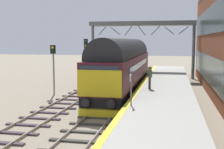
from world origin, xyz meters
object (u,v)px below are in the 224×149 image
signal_post_far (86,54)px  waiting_passenger (150,75)px  diesel_locomotive (124,64)px  signal_post_mid (53,64)px  platform_number_sign (131,85)px

signal_post_far → waiting_passenger: signal_post_far is taller
diesel_locomotive → signal_post_far: size_ratio=3.82×
signal_post_mid → platform_number_sign: size_ratio=2.48×
signal_post_far → waiting_passenger: size_ratio=2.86×
signal_post_far → platform_number_sign: size_ratio=2.81×
platform_number_sign → diesel_locomotive: bearing=101.6°
diesel_locomotive → waiting_passenger: (2.53, -3.77, -0.49)m
signal_post_mid → signal_post_far: bearing=90.0°
signal_post_mid → diesel_locomotive: bearing=22.4°
signal_post_far → platform_number_sign: 18.41m
diesel_locomotive → platform_number_sign: 9.79m
platform_number_sign → signal_post_far: bearing=114.0°
signal_post_far → waiting_passenger: bearing=-53.7°
signal_post_far → waiting_passenger: 13.65m
signal_post_mid → platform_number_sign: bearing=-44.3°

